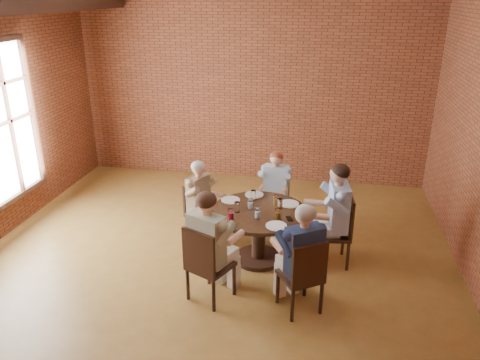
% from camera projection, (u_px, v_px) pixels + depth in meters
% --- Properties ---
extents(floor, '(7.00, 7.00, 0.00)m').
position_uv_depth(floor, '(208.00, 273.00, 6.10)').
color(floor, olive).
rests_on(floor, ground).
extents(wall_back, '(7.00, 0.00, 7.00)m').
position_uv_depth(wall_back, '(251.00, 91.00, 8.65)').
color(wall_back, brown).
rests_on(wall_back, ground).
extents(dining_table, '(1.26, 1.26, 0.75)m').
position_uv_depth(dining_table, '(259.00, 225.00, 6.20)').
color(dining_table, black).
rests_on(dining_table, floor).
extents(chair_a, '(0.52, 0.52, 0.98)m').
position_uv_depth(chair_a, '(339.00, 227.00, 6.15)').
color(chair_a, black).
rests_on(chair_a, floor).
extents(diner_a, '(0.77, 0.66, 1.40)m').
position_uv_depth(diner_a, '(333.00, 215.00, 6.09)').
color(diner_a, '#4266AB').
rests_on(diner_a, floor).
extents(chair_b, '(0.41, 0.41, 0.88)m').
position_uv_depth(chair_b, '(276.00, 197.00, 7.15)').
color(chair_b, black).
rests_on(chair_b, floor).
extents(diner_b, '(0.52, 0.62, 1.23)m').
position_uv_depth(diner_b, '(275.00, 191.00, 7.04)').
color(diner_b, '#9CB2C7').
rests_on(diner_b, floor).
extents(chair_c, '(0.49, 0.49, 0.88)m').
position_uv_depth(chair_c, '(198.00, 209.00, 6.75)').
color(chair_c, black).
rests_on(chair_c, floor).
extents(diner_c, '(0.71, 0.65, 1.23)m').
position_uv_depth(diner_c, '(201.00, 202.00, 6.67)').
color(diner_c, brown).
rests_on(diner_c, floor).
extents(chair_d, '(0.60, 0.60, 0.96)m').
position_uv_depth(chair_d, '(205.00, 263.00, 5.36)').
color(chair_d, black).
rests_on(chair_d, floor).
extents(diner_d, '(0.80, 0.86, 1.38)m').
position_uv_depth(diner_d, '(210.00, 246.00, 5.36)').
color(diner_d, '#B8AA90').
rests_on(diner_d, floor).
extents(chair_e, '(0.59, 0.59, 0.93)m').
position_uv_depth(chair_e, '(304.00, 274.00, 5.16)').
color(chair_e, black).
rests_on(chair_e, floor).
extents(diner_e, '(0.79, 0.83, 1.33)m').
position_uv_depth(diner_e, '(301.00, 258.00, 5.18)').
color(diner_e, navy).
rests_on(diner_e, floor).
extents(plate_a, '(0.26, 0.26, 0.01)m').
position_uv_depth(plate_a, '(289.00, 204.00, 6.28)').
color(plate_a, white).
rests_on(plate_a, dining_table).
extents(plate_b, '(0.26, 0.26, 0.01)m').
position_uv_depth(plate_b, '(254.00, 195.00, 6.56)').
color(plate_b, white).
rests_on(plate_b, dining_table).
extents(plate_c, '(0.26, 0.26, 0.01)m').
position_uv_depth(plate_c, '(230.00, 200.00, 6.40)').
color(plate_c, white).
rests_on(plate_c, dining_table).
extents(plate_d, '(0.26, 0.26, 0.01)m').
position_uv_depth(plate_d, '(276.00, 226.00, 5.69)').
color(plate_d, white).
rests_on(plate_d, dining_table).
extents(glass_a, '(0.07, 0.07, 0.14)m').
position_uv_depth(glass_a, '(280.00, 204.00, 6.14)').
color(glass_a, white).
rests_on(glass_a, dining_table).
extents(glass_b, '(0.07, 0.07, 0.14)m').
position_uv_depth(glass_b, '(276.00, 200.00, 6.24)').
color(glass_b, white).
rests_on(glass_b, dining_table).
extents(glass_c, '(0.07, 0.07, 0.14)m').
position_uv_depth(glass_c, '(253.00, 195.00, 6.39)').
color(glass_c, white).
rests_on(glass_c, dining_table).
extents(glass_d, '(0.07, 0.07, 0.14)m').
position_uv_depth(glass_d, '(250.00, 204.00, 6.13)').
color(glass_d, white).
rests_on(glass_d, dining_table).
extents(glass_e, '(0.07, 0.07, 0.14)m').
position_uv_depth(glass_e, '(237.00, 207.00, 6.04)').
color(glass_e, white).
rests_on(glass_e, dining_table).
extents(glass_f, '(0.07, 0.07, 0.14)m').
position_uv_depth(glass_f, '(231.00, 214.00, 5.85)').
color(glass_f, white).
rests_on(glass_f, dining_table).
extents(glass_g, '(0.07, 0.07, 0.14)m').
position_uv_depth(glass_g, '(257.00, 213.00, 5.88)').
color(glass_g, white).
rests_on(glass_g, dining_table).
extents(glass_h, '(0.07, 0.07, 0.14)m').
position_uv_depth(glass_h, '(278.00, 214.00, 5.85)').
color(glass_h, white).
rests_on(glass_h, dining_table).
extents(smartphone, '(0.11, 0.15, 0.01)m').
position_uv_depth(smartphone, '(289.00, 219.00, 5.87)').
color(smartphone, black).
rests_on(smartphone, dining_table).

